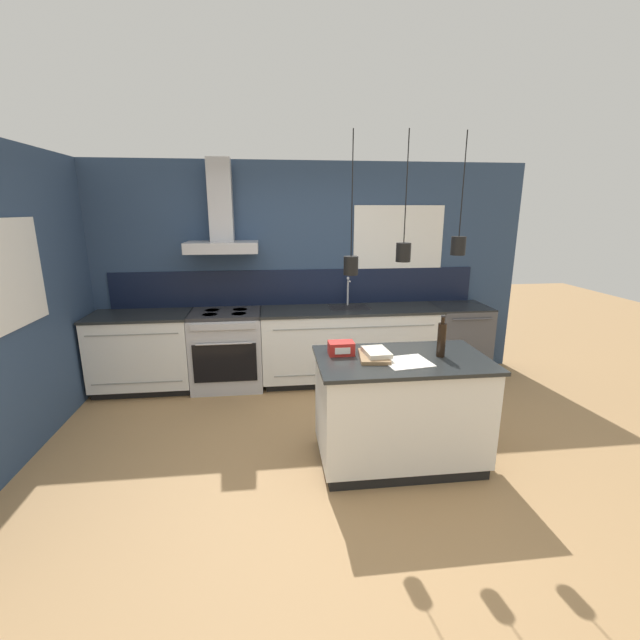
% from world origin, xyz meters
% --- Properties ---
extents(ground_plane, '(16.00, 16.00, 0.00)m').
position_xyz_m(ground_plane, '(0.00, 0.00, 0.00)').
color(ground_plane, '#A87F51').
rests_on(ground_plane, ground).
extents(wall_back, '(5.60, 2.19, 2.60)m').
position_xyz_m(wall_back, '(-0.05, 2.00, 1.36)').
color(wall_back, navy).
rests_on(wall_back, ground_plane).
extents(wall_left, '(0.08, 3.80, 2.60)m').
position_xyz_m(wall_left, '(-2.43, 0.70, 1.30)').
color(wall_left, navy).
rests_on(wall_left, ground_plane).
extents(counter_run_left, '(1.12, 0.64, 0.91)m').
position_xyz_m(counter_run_left, '(-1.81, 1.69, 0.46)').
color(counter_run_left, black).
rests_on(counter_run_left, ground_plane).
extents(counter_run_sink, '(2.13, 0.64, 1.26)m').
position_xyz_m(counter_run_sink, '(0.60, 1.69, 0.46)').
color(counter_run_sink, black).
rests_on(counter_run_sink, ground_plane).
extents(oven_range, '(0.81, 0.66, 0.91)m').
position_xyz_m(oven_range, '(-0.86, 1.69, 0.46)').
color(oven_range, '#B5B5BA').
rests_on(oven_range, ground_plane).
extents(dishwasher, '(0.64, 0.65, 0.91)m').
position_xyz_m(dishwasher, '(1.98, 1.69, 0.46)').
color(dishwasher, '#4C4C51').
rests_on(dishwasher, ground_plane).
extents(kitchen_island, '(1.37, 0.81, 0.91)m').
position_xyz_m(kitchen_island, '(0.69, -0.07, 0.46)').
color(kitchen_island, black).
rests_on(kitchen_island, ground_plane).
extents(bottle_on_island, '(0.07, 0.07, 0.34)m').
position_xyz_m(bottle_on_island, '(1.00, -0.08, 1.05)').
color(bottle_on_island, black).
rests_on(bottle_on_island, kitchen_island).
extents(book_stack, '(0.27, 0.36, 0.06)m').
position_xyz_m(book_stack, '(0.47, -0.05, 0.94)').
color(book_stack, olive).
rests_on(book_stack, kitchen_island).
extents(red_supply_box, '(0.21, 0.15, 0.11)m').
position_xyz_m(red_supply_box, '(0.22, 0.06, 0.96)').
color(red_supply_box, red).
rests_on(red_supply_box, kitchen_island).
extents(paper_pile, '(0.38, 0.34, 0.01)m').
position_xyz_m(paper_pile, '(0.69, -0.18, 0.91)').
color(paper_pile, silver).
rests_on(paper_pile, kitchen_island).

